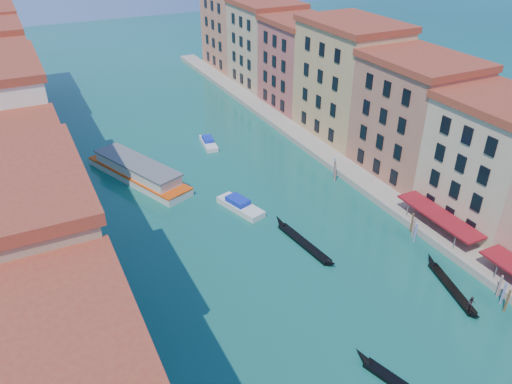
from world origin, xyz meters
TOP-DOWN VIEW (x-y plane):
  - left_bank_palazzos at (-26.00, 64.68)m, footprint 12.80×128.40m
  - right_bank_palazzos at (30.00, 65.00)m, footprint 12.80×128.40m
  - quay at (22.00, 65.00)m, footprint 4.00×140.00m
  - mooring_poles_right at (19.10, 28.80)m, footprint 1.44×54.24m
  - vaporetto_far at (-8.79, 71.50)m, footprint 12.07×20.94m
  - gondola_right at (15.94, 29.87)m, footprint 3.77×11.22m
  - gondola_far at (5.47, 45.08)m, footprint 2.41×12.77m
  - motorboat_mid at (1.80, 56.25)m, footprint 4.61×8.18m
  - motorboat_far at (5.88, 78.59)m, footprint 3.01×6.78m

SIDE VIEW (x-z plane):
  - gondola_far at x=5.47m, z-range -0.53..1.27m
  - gondola_right at x=15.94m, z-range -0.70..1.57m
  - quay at x=22.00m, z-range 0.00..1.00m
  - motorboat_far at x=5.88m, z-range -0.15..1.21m
  - motorboat_mid at x=1.80m, z-range -0.18..1.44m
  - mooring_poles_right at x=19.10m, z-range -0.30..2.90m
  - vaporetto_far at x=-8.79m, z-range -0.15..2.92m
  - left_bank_palazzos at x=-26.00m, z-range -0.79..20.21m
  - right_bank_palazzos at x=30.00m, z-range -0.75..20.25m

